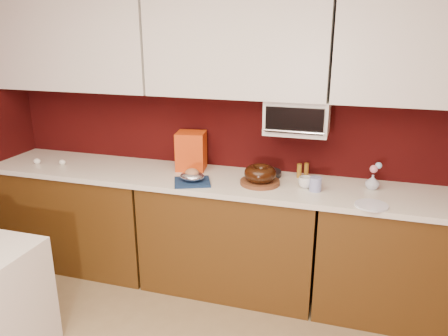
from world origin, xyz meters
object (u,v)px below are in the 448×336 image
foil_ham_nest (192,176)px  blue_jar (315,184)px  pandoro_box (191,151)px  flower_vase (372,181)px  bundt_cake (260,174)px  coffee_mug (305,181)px  toaster_oven (297,116)px

foil_ham_nest → blue_jar: (0.88, 0.10, -0.01)m
pandoro_box → flower_vase: bearing=-11.7°
bundt_cake → pandoro_box: 0.63m
bundt_cake → coffee_mug: bundt_cake is taller
toaster_oven → foil_ham_nest: (-0.70, -0.32, -0.42)m
bundt_cake → flower_vase: bundt_cake is taller
toaster_oven → blue_jar: bearing=-51.2°
pandoro_box → blue_jar: bearing=-21.3°
toaster_oven → flower_vase: bearing=-6.9°
bundt_cake → foil_ham_nest: bundt_cake is taller
blue_jar → flower_vase: size_ratio=0.84×
coffee_mug → flower_vase: (0.45, 0.11, 0.01)m
toaster_oven → coffee_mug: size_ratio=4.68×
pandoro_box → toaster_oven: bearing=-8.7°
blue_jar → bundt_cake: bearing=176.6°
toaster_oven → flower_vase: (0.56, -0.07, -0.42)m
coffee_mug → foil_ham_nest: bearing=-169.5°
blue_jar → flower_vase: bearing=22.0°
flower_vase → coffee_mug: bearing=-166.5°
toaster_oven → foil_ham_nest: bearing=-155.1°
toaster_oven → flower_vase: 0.70m
bundt_cake → flower_vase: (0.78, 0.13, -0.02)m
toaster_oven → pandoro_box: 0.88m
toaster_oven → bundt_cake: (-0.22, -0.20, -0.39)m
pandoro_box → blue_jar: pandoro_box is taller
toaster_oven → foil_ham_nest: size_ratio=2.52×
foil_ham_nest → coffee_mug: (0.80, 0.15, -0.01)m
pandoro_box → coffee_mug: size_ratio=3.15×
foil_ham_nest → pandoro_box: 0.35m
foil_ham_nest → coffee_mug: bearing=10.5°
coffee_mug → flower_vase: size_ratio=0.81×
toaster_oven → coffee_mug: toaster_oven is taller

